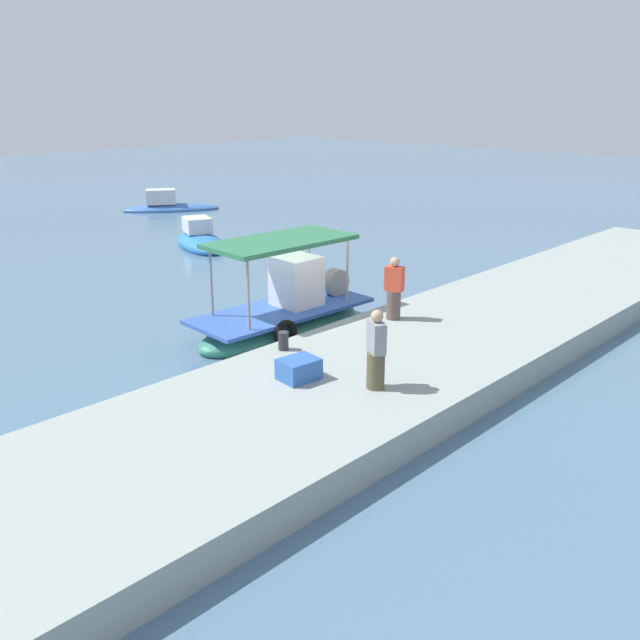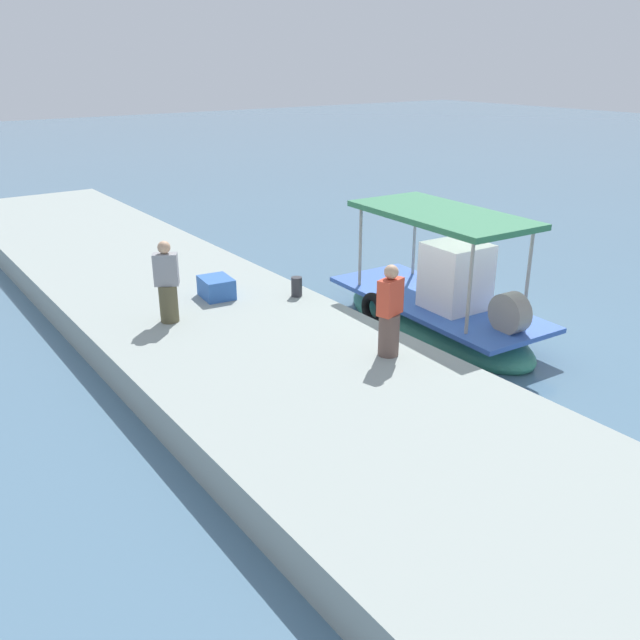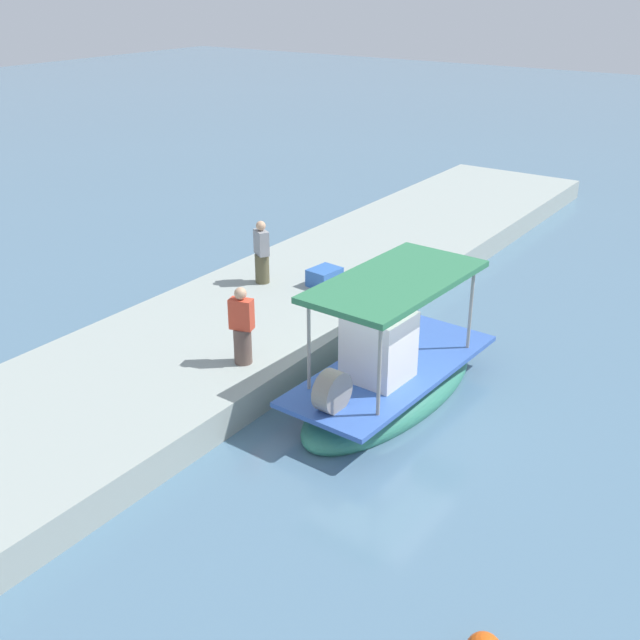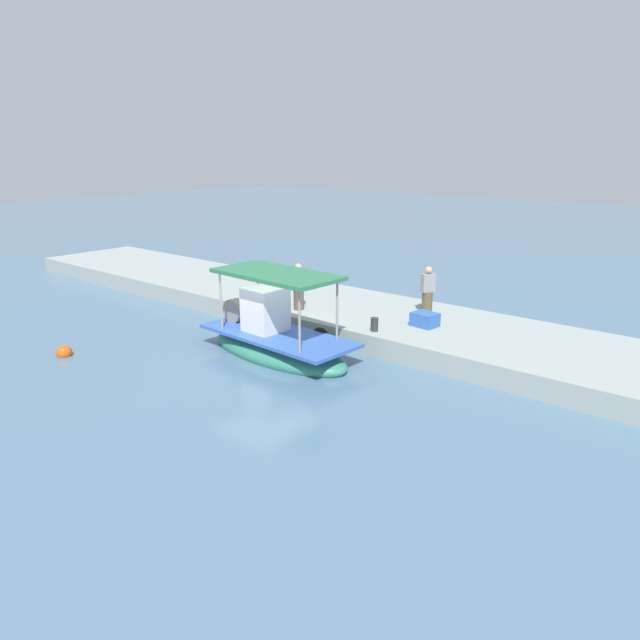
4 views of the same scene
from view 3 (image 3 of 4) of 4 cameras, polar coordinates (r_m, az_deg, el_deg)
The scene contains 7 objects.
ground_plane at distance 15.67m, azimuth 4.69°, elevation -6.49°, with size 120.00×120.00×0.00m, color slate.
dock_quay at distance 17.78m, azimuth -7.39°, elevation -1.47°, with size 36.00×4.98×0.67m, color #97A19C.
main_fishing_boat at distance 15.76m, azimuth 5.13°, elevation -4.27°, with size 5.49×2.34×2.98m.
fisherman_near_bollard at distance 19.81m, azimuth -4.32°, elevation 4.80°, with size 0.50×0.53×1.64m.
fisherman_by_crate at distance 15.66m, azimuth -5.77°, elevation -0.68°, with size 0.45×0.52×1.66m.
mooring_bollard at distance 18.27m, azimuth 2.48°, elevation 1.35°, with size 0.24×0.24×0.43m, color #2D2D33.
cargo_crate at distance 19.76m, azimuth 0.34°, elevation 3.20°, with size 0.79×0.63×0.44m, color #3161B2.
Camera 3 is at (11.76, 6.58, 8.00)m, focal length 43.38 mm.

